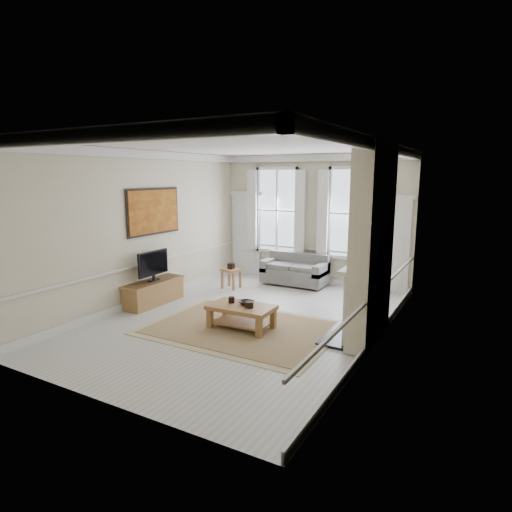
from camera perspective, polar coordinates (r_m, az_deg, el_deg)
The scene contains 23 objects.
floor at distance 8.68m, azimuth -1.53°, elevation -8.51°, with size 7.20×7.20×0.00m, color #B7B5AD.
ceiling at distance 8.21m, azimuth -1.66°, elevation 14.51°, with size 7.20×7.20×0.00m, color white.
back_wall at distance 11.49m, azimuth 7.66°, elevation 4.85°, with size 5.20×5.20×0.00m, color beige.
left_wall at distance 9.85m, azimuth -14.73°, elevation 3.62°, with size 7.20×7.20×0.00m, color beige.
right_wall at distance 7.31m, azimuth 16.21°, elevation 1.18°, with size 7.20×7.20×0.00m, color beige.
window_left at distance 11.86m, azimuth 2.84°, elevation 6.07°, with size 1.26×0.20×2.20m, color #B2BCC6, non-canonical shape.
window_right at distance 11.09m, azimuth 12.66°, elevation 5.51°, with size 1.26×0.20×2.20m, color #B2BCC6, non-canonical shape.
door_left at distance 12.42m, azimuth -1.31°, elevation 2.81°, with size 0.90×0.08×2.30m, color silver.
door_right at distance 10.95m, azimuth 17.53°, elevation 1.25°, with size 0.90×0.08×2.30m, color silver.
painting at distance 10.01m, azimuth -13.47°, elevation 5.80°, with size 0.05×1.66×1.06m, color #BA821F.
chimney_breast at distance 7.54m, azimuth 15.27°, elevation 1.51°, with size 0.35×1.70×3.38m, color beige.
hearth at distance 8.08m, azimuth 11.71°, elevation -10.04°, with size 0.55×1.50×0.05m, color black.
fireplace at distance 7.80m, azimuth 13.30°, elevation -5.37°, with size 0.21×1.45×1.33m.
mirror at distance 7.55m, azimuth 13.81°, elevation 4.27°, with size 0.06×1.26×1.06m, color gold.
sofa at distance 11.37m, azimuth 5.27°, elevation -2.08°, with size 1.68×0.82×0.82m.
side_table at distance 10.95m, azimuth -3.32°, elevation -2.25°, with size 0.53×0.53×0.51m.
rug at distance 8.21m, azimuth -1.94°, elevation -9.57°, with size 3.50×2.60×0.02m, color olive.
coffee_table at distance 8.09m, azimuth -1.96°, elevation -7.15°, with size 1.24×0.74×0.46m.
ceramic_pot_a at distance 8.21m, azimuth -3.29°, elevation -5.85°, with size 0.12×0.12×0.12m, color black.
ceramic_pot_b at distance 7.91m, azimuth -0.91°, elevation -6.51°, with size 0.16×0.16×0.11m, color black.
bowl at distance 8.11m, azimuth -1.29°, elevation -6.24°, with size 0.28×0.28×0.07m, color black.
tv_stand at distance 9.91m, azimuth -13.47°, elevation -4.73°, with size 0.48×1.50×0.54m, color brown.
tv at distance 9.74m, azimuth -13.54°, elevation -0.99°, with size 0.08×0.90×0.68m.
Camera 1 is at (4.20, -7.04, 2.86)m, focal length 30.00 mm.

